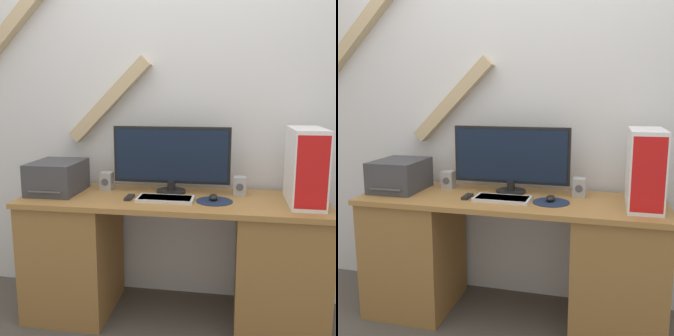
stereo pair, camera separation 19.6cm
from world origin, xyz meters
The scene contains 11 objects.
wall_back centered at (-0.01, 0.63, 1.35)m, with size 6.40×0.13×2.70m.
desk centered at (0.00, 0.29, 0.39)m, with size 1.77×0.58×0.76m.
monitor centered at (-0.02, 0.41, 0.98)m, with size 0.72×0.18×0.41m.
keyboard centered at (-0.03, 0.22, 0.77)m, with size 0.32×0.16×0.02m.
mousepad centered at (0.25, 0.24, 0.76)m, with size 0.21×0.21×0.00m.
mouse centered at (0.24, 0.25, 0.78)m, with size 0.05×0.08×0.03m.
computer_tower centered at (0.74, 0.28, 0.97)m, with size 0.18×0.39×0.42m.
printer centered at (-0.72, 0.30, 0.86)m, with size 0.29×0.36×0.19m.
speaker_left centered at (-0.44, 0.42, 0.82)m, with size 0.07×0.08×0.11m.
speaker_right centered at (0.39, 0.42, 0.82)m, with size 0.07×0.08×0.11m.
remote_control centered at (-0.24, 0.22, 0.77)m, with size 0.04×0.11×0.02m.
Camera 1 is at (0.35, -1.92, 1.35)m, focal length 42.00 mm.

